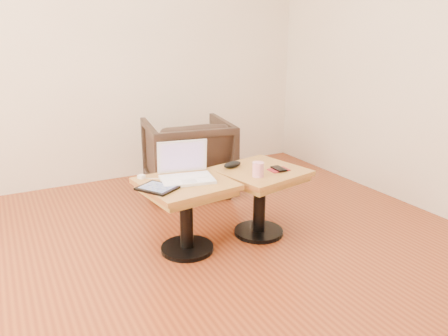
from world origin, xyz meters
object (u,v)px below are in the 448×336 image
striped_cup (258,169)px  armchair (188,156)px  side_table_right (260,186)px  side_table_left (186,199)px  laptop (185,172)px

striped_cup → armchair: size_ratio=0.13×
side_table_right → striped_cup: 0.24m
side_table_right → side_table_left: bearing=166.9°
side_table_left → laptop: (0.02, 0.05, 0.18)m
side_table_left → striped_cup: bearing=-22.8°
laptop → striped_cup: size_ratio=3.86×
side_table_left → side_table_right: same height
side_table_left → side_table_right: bearing=-7.9°
side_table_left → armchair: size_ratio=0.81×
side_table_right → laptop: size_ratio=1.71×
side_table_left → side_table_right: (0.58, -0.01, 0.00)m
side_table_left → armchair: (0.47, 1.06, -0.03)m
side_table_right → striped_cup: size_ratio=6.60×
side_table_right → laptop: (-0.55, 0.06, 0.18)m
side_table_right → striped_cup: bearing=-140.1°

